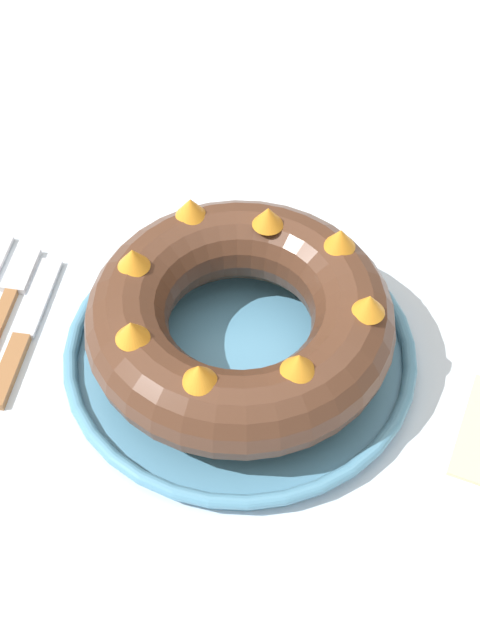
# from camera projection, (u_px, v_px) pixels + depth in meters

# --- Properties ---
(dining_table) EXTENTS (1.38, 1.23, 0.77)m
(dining_table) POSITION_uv_depth(u_px,v_px,m) (224.00, 403.00, 0.85)
(dining_table) COLOR silver
(dining_table) RESTS_ON ground_plane
(serving_dish) EXTENTS (0.30, 0.30, 0.02)m
(serving_dish) POSITION_uv_depth(u_px,v_px,m) (240.00, 353.00, 0.77)
(serving_dish) COLOR #518EB2
(serving_dish) RESTS_ON dining_table
(bundt_cake) EXTENTS (0.26, 0.26, 0.09)m
(bundt_cake) POSITION_uv_depth(u_px,v_px,m) (240.00, 319.00, 0.74)
(bundt_cake) COLOR #4C2D1E
(bundt_cake) RESTS_ON serving_dish
(fork) EXTENTS (0.02, 0.19, 0.01)m
(fork) POSITION_uv_depth(u_px,v_px,m) (2.00, 314.00, 0.81)
(fork) COLOR #936038
(fork) RESTS_ON dining_table
(cake_knife) EXTENTS (0.02, 0.17, 0.01)m
(cake_knife) POSITION_uv_depth(u_px,v_px,m) (21.00, 339.00, 0.79)
(cake_knife) COLOR #936038
(cake_knife) RESTS_ON dining_table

